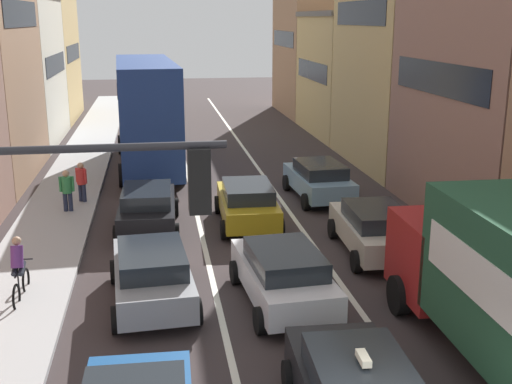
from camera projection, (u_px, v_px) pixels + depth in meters
sidewalk_left at (72, 184)px, 27.30m from camera, size 2.60×64.00×0.14m
lane_stripe_left at (189, 181)px, 28.07m from camera, size 0.16×60.00×0.01m
lane_stripe_right at (265, 179)px, 28.59m from camera, size 0.16×60.00×0.01m
building_row_right at (443, 47)px, 28.83m from camera, size 7.20×43.90×13.82m
traffic_light_pole at (51, 273)px, 8.08m from camera, size 3.58×0.38×5.50m
sedan_centre_lane_second at (283, 274)px, 15.86m from camera, size 2.30×4.41×1.49m
wagon_left_lane_second at (152, 273)px, 15.90m from camera, size 2.29×4.41×1.49m
hatchback_centre_lane_third at (247, 203)px, 22.01m from camera, size 2.17×4.36×1.49m
sedan_left_lane_third at (148, 207)px, 21.49m from camera, size 2.17×4.35×1.49m
sedan_right_lane_behind_truck at (374, 228)px, 19.31m from camera, size 2.22×4.38×1.49m
wagon_right_lane_far at (319, 179)px, 25.20m from camera, size 2.22×4.38×1.49m
bus_mid_queue_primary at (146, 109)px, 29.71m from camera, size 3.20×10.61×5.06m
cyclist_on_sidewalk at (19, 270)px, 15.95m from camera, size 0.50×1.73×1.72m
pedestrian_near_kerb at (67, 190)px, 23.11m from camera, size 0.54×0.34×1.66m
pedestrian_mid_sidewalk at (82, 181)px, 24.34m from camera, size 0.44×0.38×1.66m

